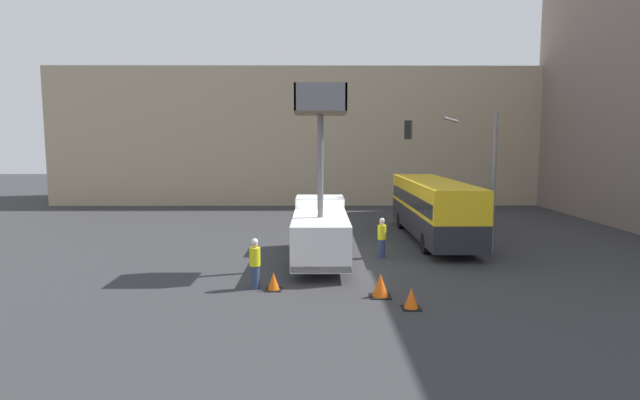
{
  "coord_description": "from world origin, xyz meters",
  "views": [
    {
      "loc": [
        -0.23,
        -22.09,
        5.12
      ],
      "look_at": [
        -0.07,
        0.06,
        2.57
      ],
      "focal_mm": 28.0,
      "sensor_mm": 36.0,
      "label": 1
    }
  ],
  "objects_px": {
    "road_worker_near_truck": "(255,264)",
    "utility_truck": "(320,227)",
    "traffic_cone_far_side": "(380,286)",
    "traffic_cone_mid_road": "(273,282)",
    "traffic_cone_near_truck": "(411,299)",
    "traffic_light_pole": "(463,158)",
    "road_worker_directing": "(382,238)",
    "city_bus": "(433,205)"
  },
  "relations": [
    {
      "from": "road_worker_near_truck",
      "to": "utility_truck",
      "type": "bearing_deg",
      "value": 3.99
    },
    {
      "from": "road_worker_near_truck",
      "to": "traffic_cone_far_side",
      "type": "height_order",
      "value": "road_worker_near_truck"
    },
    {
      "from": "traffic_cone_mid_road",
      "to": "traffic_cone_far_side",
      "type": "height_order",
      "value": "traffic_cone_far_side"
    },
    {
      "from": "road_worker_near_truck",
      "to": "traffic_cone_near_truck",
      "type": "distance_m",
      "value": 5.57
    },
    {
      "from": "road_worker_near_truck",
      "to": "traffic_cone_mid_road",
      "type": "height_order",
      "value": "road_worker_near_truck"
    },
    {
      "from": "road_worker_near_truck",
      "to": "traffic_cone_near_truck",
      "type": "bearing_deg",
      "value": -80.14
    },
    {
      "from": "traffic_cone_near_truck",
      "to": "traffic_cone_far_side",
      "type": "bearing_deg",
      "value": 123.49
    },
    {
      "from": "traffic_light_pole",
      "to": "traffic_cone_mid_road",
      "type": "bearing_deg",
      "value": -143.18
    },
    {
      "from": "traffic_light_pole",
      "to": "traffic_cone_far_side",
      "type": "distance_m",
      "value": 9.33
    },
    {
      "from": "road_worker_directing",
      "to": "city_bus",
      "type": "bearing_deg",
      "value": -46.24
    },
    {
      "from": "city_bus",
      "to": "traffic_light_pole",
      "type": "relative_size",
      "value": 1.72
    },
    {
      "from": "traffic_cone_near_truck",
      "to": "road_worker_near_truck",
      "type": "bearing_deg",
      "value": 156.77
    },
    {
      "from": "city_bus",
      "to": "traffic_cone_far_side",
      "type": "distance_m",
      "value": 10.8
    },
    {
      "from": "traffic_cone_near_truck",
      "to": "road_worker_directing",
      "type": "bearing_deg",
      "value": 90.06
    },
    {
      "from": "road_worker_near_truck",
      "to": "traffic_cone_mid_road",
      "type": "distance_m",
      "value": 0.91
    },
    {
      "from": "road_worker_near_truck",
      "to": "traffic_cone_near_truck",
      "type": "xyz_separation_m",
      "value": [
        5.09,
        -2.19,
        -0.59
      ]
    },
    {
      "from": "traffic_cone_mid_road",
      "to": "traffic_cone_near_truck",
      "type": "bearing_deg",
      "value": -24.28
    },
    {
      "from": "road_worker_directing",
      "to": "traffic_cone_far_side",
      "type": "bearing_deg",
      "value": 163.71
    },
    {
      "from": "city_bus",
      "to": "road_worker_near_truck",
      "type": "height_order",
      "value": "city_bus"
    },
    {
      "from": "traffic_cone_far_side",
      "to": "traffic_light_pole",
      "type": "bearing_deg",
      "value": 56.32
    },
    {
      "from": "city_bus",
      "to": "traffic_cone_near_truck",
      "type": "distance_m",
      "value": 11.69
    },
    {
      "from": "road_worker_directing",
      "to": "traffic_light_pole",
      "type": "bearing_deg",
      "value": -80.9
    },
    {
      "from": "city_bus",
      "to": "road_worker_directing",
      "type": "height_order",
      "value": "city_bus"
    },
    {
      "from": "road_worker_near_truck",
      "to": "traffic_cone_mid_road",
      "type": "bearing_deg",
      "value": -72.66
    },
    {
      "from": "utility_truck",
      "to": "traffic_cone_near_truck",
      "type": "relative_size",
      "value": 11.15
    },
    {
      "from": "utility_truck",
      "to": "city_bus",
      "type": "height_order",
      "value": "utility_truck"
    },
    {
      "from": "traffic_cone_far_side",
      "to": "road_worker_near_truck",
      "type": "bearing_deg",
      "value": 167.22
    },
    {
      "from": "traffic_cone_mid_road",
      "to": "traffic_cone_far_side",
      "type": "bearing_deg",
      "value": -12.24
    },
    {
      "from": "traffic_light_pole",
      "to": "city_bus",
      "type": "bearing_deg",
      "value": 102.67
    },
    {
      "from": "traffic_cone_mid_road",
      "to": "traffic_cone_far_side",
      "type": "distance_m",
      "value": 3.72
    },
    {
      "from": "city_bus",
      "to": "traffic_cone_mid_road",
      "type": "distance_m",
      "value": 12.01
    },
    {
      "from": "road_worker_directing",
      "to": "traffic_cone_near_truck",
      "type": "height_order",
      "value": "road_worker_directing"
    },
    {
      "from": "road_worker_near_truck",
      "to": "traffic_cone_near_truck",
      "type": "height_order",
      "value": "road_worker_near_truck"
    },
    {
      "from": "traffic_cone_near_truck",
      "to": "traffic_cone_mid_road",
      "type": "bearing_deg",
      "value": 155.72
    },
    {
      "from": "traffic_light_pole",
      "to": "road_worker_directing",
      "type": "distance_m",
      "value": 5.37
    },
    {
      "from": "city_bus",
      "to": "road_worker_near_truck",
      "type": "xyz_separation_m",
      "value": [
        -8.3,
        -8.95,
        -0.93
      ]
    },
    {
      "from": "traffic_light_pole",
      "to": "road_worker_near_truck",
      "type": "height_order",
      "value": "traffic_light_pole"
    },
    {
      "from": "utility_truck",
      "to": "traffic_cone_mid_road",
      "type": "distance_m",
      "value": 4.81
    },
    {
      "from": "traffic_light_pole",
      "to": "traffic_cone_near_truck",
      "type": "bearing_deg",
      "value": -115.19
    },
    {
      "from": "road_worker_directing",
      "to": "traffic_cone_near_truck",
      "type": "xyz_separation_m",
      "value": [
        0.01,
        -6.99,
        -0.58
      ]
    },
    {
      "from": "traffic_cone_far_side",
      "to": "traffic_cone_near_truck",
      "type": "bearing_deg",
      "value": -56.51
    },
    {
      "from": "utility_truck",
      "to": "traffic_light_pole",
      "type": "xyz_separation_m",
      "value": [
        6.64,
        1.86,
        2.91
      ]
    }
  ]
}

